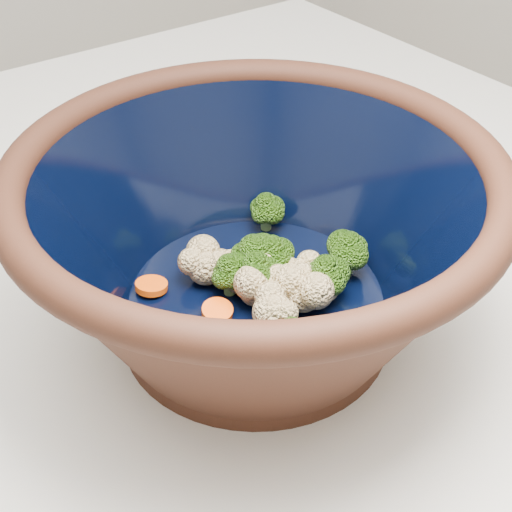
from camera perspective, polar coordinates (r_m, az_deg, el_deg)
The scene contains 2 objects.
mixing_bowl at distance 0.59m, azimuth 0.00°, elevation 1.31°, with size 0.45×0.45×0.18m.
vegetable_pile at distance 0.62m, azimuth 1.26°, elevation -1.34°, with size 0.19×0.20×0.05m.
Camera 1 is at (-0.29, -0.48, 1.35)m, focal length 50.00 mm.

